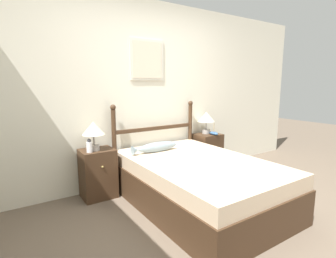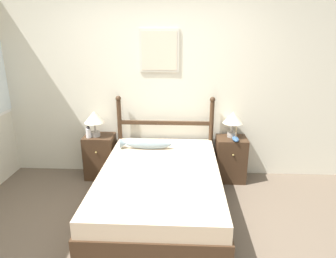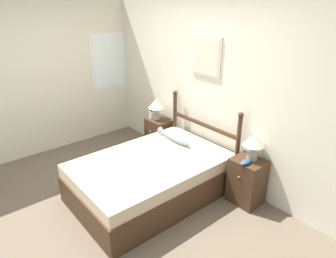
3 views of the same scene
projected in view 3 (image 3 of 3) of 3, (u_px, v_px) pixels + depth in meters
The scene contains 12 objects.
ground_plane at pixel (106, 209), 3.82m from camera, with size 16.00×16.00×0.00m, color brown.
wall_back at pixel (205, 88), 4.33m from camera, with size 6.40×0.08×2.55m.
wall_left at pixel (35, 79), 4.83m from camera, with size 0.08×6.40×2.55m.
bed at pixel (151, 177), 4.01m from camera, with size 1.33×2.01×0.54m.
headboard at pixel (203, 133), 4.43m from camera, with size 1.35×0.07×1.15m.
nightstand_left at pixel (159, 136), 5.14m from camera, with size 0.40×0.37×0.62m.
nightstand_right at pixel (247, 181), 3.86m from camera, with size 0.40×0.37×0.62m.
table_lamp_left at pixel (157, 105), 4.93m from camera, with size 0.27×0.27×0.35m.
table_lamp_right at pixel (254, 141), 3.66m from camera, with size 0.27×0.27×0.35m.
bottle at pixel (151, 114), 5.02m from camera, with size 0.07×0.07×0.16m.
model_boat at pixel (246, 162), 3.64m from camera, with size 0.08×0.18×0.19m.
fish_pillow at pixel (174, 137), 4.39m from camera, with size 0.65×0.11×0.13m.
Camera 3 is at (2.89, -1.38, 2.46)m, focal length 32.00 mm.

